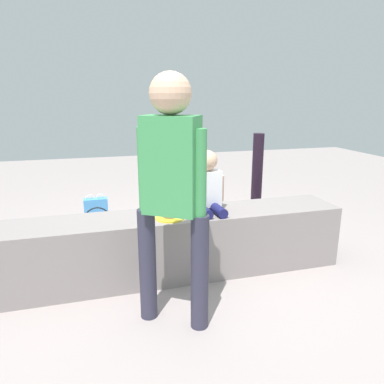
% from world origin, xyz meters
% --- Properties ---
extents(ground_plane, '(12.00, 12.00, 0.00)m').
position_xyz_m(ground_plane, '(0.00, 0.00, 0.00)').
color(ground_plane, '#9D908F').
extents(concrete_ledge, '(2.67, 0.44, 0.50)m').
position_xyz_m(concrete_ledge, '(0.00, 0.00, 0.25)').
color(concrete_ledge, gray).
rests_on(concrete_ledge, ground_plane).
extents(child_seated, '(0.28, 0.32, 0.48)m').
position_xyz_m(child_seated, '(0.25, 0.01, 0.72)').
color(child_seated, '#181A51').
rests_on(child_seated, concrete_ledge).
extents(adult_standing, '(0.39, 0.33, 1.52)m').
position_xyz_m(adult_standing, '(-0.17, -0.61, 0.92)').
color(adult_standing, '#302F41').
rests_on(adult_standing, ground_plane).
extents(cake_plate, '(0.22, 0.22, 0.07)m').
position_xyz_m(cake_plate, '(-0.07, -0.08, 0.53)').
color(cake_plate, yellow).
rests_on(cake_plate, concrete_ledge).
extents(gift_bag, '(0.25, 0.11, 0.36)m').
position_xyz_m(gift_bag, '(-0.61, 1.32, 0.16)').
color(gift_bag, '#4C99E0').
rests_on(gift_bag, ground_plane).
extents(railing_post, '(0.36, 0.36, 1.03)m').
position_xyz_m(railing_post, '(1.01, 0.70, 0.38)').
color(railing_post, black).
rests_on(railing_post, ground_plane).
extents(water_bottle_near_gift, '(0.06, 0.06, 0.18)m').
position_xyz_m(water_bottle_near_gift, '(0.28, 1.02, 0.08)').
color(water_bottle_near_gift, silver).
rests_on(water_bottle_near_gift, ground_plane).
extents(water_bottle_far_side, '(0.06, 0.06, 0.21)m').
position_xyz_m(water_bottle_far_side, '(-0.31, 0.50, 0.10)').
color(water_bottle_far_side, silver).
rests_on(water_bottle_far_side, ground_plane).
extents(cake_box_white, '(0.36, 0.35, 0.12)m').
position_xyz_m(cake_box_white, '(0.69, 1.19, 0.06)').
color(cake_box_white, white).
rests_on(cake_box_white, ground_plane).
extents(handbag_black_leather, '(0.34, 0.15, 0.37)m').
position_xyz_m(handbag_black_leather, '(-0.60, 0.80, 0.13)').
color(handbag_black_leather, black).
rests_on(handbag_black_leather, ground_plane).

